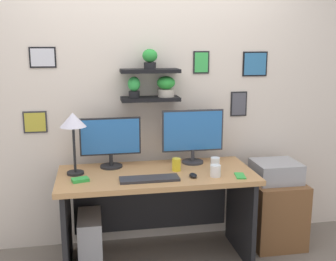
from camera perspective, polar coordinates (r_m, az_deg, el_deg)
The scene contains 16 objects.
ground_plane at distance 3.53m, azimuth -1.52°, elevation -17.50°, with size 8.00×8.00×0.00m, color #70665B.
back_wall_assembly at distance 3.53m, azimuth -2.71°, elevation 5.68°, with size 4.40×0.24×2.70m.
desk at distance 3.35m, azimuth -1.71°, elevation -9.05°, with size 1.53×0.68×0.75m.
monitor_left at distance 3.35m, azimuth -7.97°, elevation -1.33°, with size 0.49×0.18×0.41m.
monitor_right at distance 3.44m, azimuth 3.45°, elevation -0.48°, with size 0.52×0.18×0.45m.
keyboard at distance 3.06m, azimuth -2.59°, elevation -6.71°, with size 0.44×0.14×0.02m, color #2D2D33.
computer_mouse at distance 3.12m, azimuth 3.51°, elevation -6.22°, with size 0.06×0.09×0.03m, color black.
desk_lamp at distance 3.17m, azimuth -13.02°, elevation 0.80°, with size 0.20×0.20×0.48m.
cell_phone at distance 3.19m, azimuth 9.95°, elevation -6.19°, with size 0.07×0.14×0.01m, color green.
coffee_mug at distance 3.15m, azimuth 6.59°, elevation -5.57°, with size 0.08×0.08×0.09m, color white.
pen_cup at distance 3.27m, azimuth 1.17°, elevation -4.73°, with size 0.07×0.07×0.10m, color yellow.
scissors_tray at distance 3.10m, azimuth -12.06°, elevation -6.69°, with size 0.12×0.08×0.02m, color green.
water_cup at distance 3.27m, azimuth 6.54°, elevation -4.67°, with size 0.07×0.07×0.11m, color white.
drawer_cabinet at distance 3.81m, azimuth 14.42°, elevation -10.81°, with size 0.44×0.50×0.57m, color brown.
printer at distance 3.69m, azimuth 14.72°, elevation -5.49°, with size 0.38×0.34×0.17m, color #9E9EA3.
computer_tower_left at distance 3.40m, azimuth -10.71°, elevation -14.87°, with size 0.18×0.40×0.43m, color #99999E.
Camera 1 is at (-0.47, -3.04, 1.74)m, focal length 44.00 mm.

